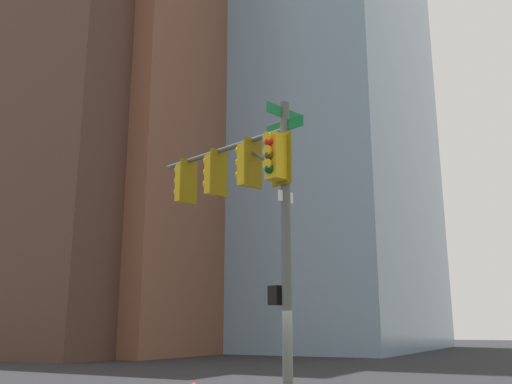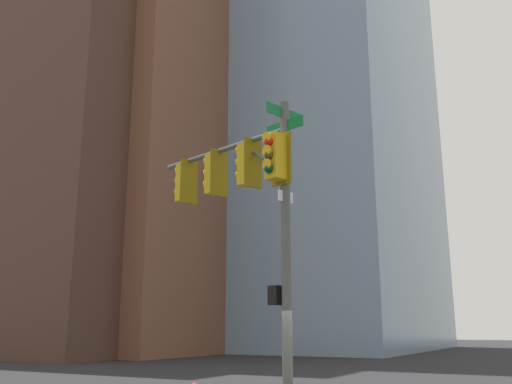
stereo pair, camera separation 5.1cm
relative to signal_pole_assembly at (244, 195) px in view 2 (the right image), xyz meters
The scene contains 3 objects.
signal_pole_assembly is the anchor object (origin of this frame).
building_brick_nearside 42.90m from the signal_pole_assembly, 46.28° to the left, with size 26.15×15.99×38.27m, color #4C3328.
building_brick_midblock 43.97m from the signal_pole_assembly, 43.73° to the left, with size 18.69×16.68×46.55m, color brown.
Camera 2 is at (-10.96, -4.92, 2.16)m, focal length 39.62 mm.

